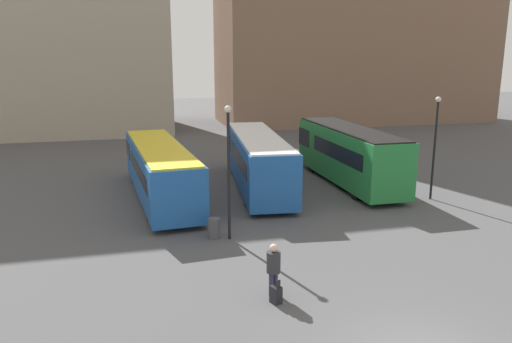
# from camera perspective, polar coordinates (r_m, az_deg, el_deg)

# --- Properties ---
(bus_0) EXTENTS (3.47, 11.90, 2.86)m
(bus_0) POSITION_cam_1_polar(r_m,az_deg,el_deg) (26.91, -10.92, 0.28)
(bus_0) COLOR #1E56A3
(bus_0) RESTS_ON ground_plane
(bus_1) EXTENTS (3.65, 11.67, 3.06)m
(bus_1) POSITION_cam_1_polar(r_m,az_deg,el_deg) (28.50, 0.20, 1.43)
(bus_1) COLOR #1E56A3
(bus_1) RESTS_ON ground_plane
(bus_2) EXTENTS (2.52, 10.71, 3.33)m
(bus_2) POSITION_cam_1_polar(r_m,az_deg,el_deg) (29.98, 10.48, 2.07)
(bus_2) COLOR #237A38
(bus_2) RESTS_ON ground_plane
(traveler) EXTENTS (0.58, 0.58, 1.73)m
(traveler) POSITION_cam_1_polar(r_m,az_deg,el_deg) (15.93, 2.01, -10.64)
(traveler) COLOR #382D4C
(traveler) RESTS_ON ground_plane
(suitcase) EXTENTS (0.37, 0.41, 0.79)m
(suitcase) POSITION_cam_1_polar(r_m,az_deg,el_deg) (15.78, 2.29, -13.86)
(suitcase) COLOR black
(suitcase) RESTS_ON ground_plane
(lamp_post_0) EXTENTS (0.28, 0.28, 5.41)m
(lamp_post_0) POSITION_cam_1_polar(r_m,az_deg,el_deg) (27.44, 19.78, 3.46)
(lamp_post_0) COLOR black
(lamp_post_0) RESTS_ON ground_plane
(lamp_post_1) EXTENTS (0.28, 0.28, 5.53)m
(lamp_post_1) POSITION_cam_1_polar(r_m,az_deg,el_deg) (20.04, -3.15, 1.08)
(lamp_post_1) COLOR black
(lamp_post_1) RESTS_ON ground_plane
(trash_bin) EXTENTS (0.52, 0.52, 0.85)m
(trash_bin) POSITION_cam_1_polar(r_m,az_deg,el_deg) (20.98, -4.83, -6.46)
(trash_bin) COLOR #47474C
(trash_bin) RESTS_ON ground_plane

